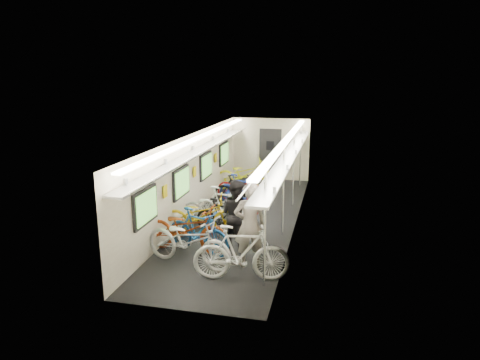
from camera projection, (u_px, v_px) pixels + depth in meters
The scene contains 16 objects.
train_car_shell at pixel (236, 157), 12.58m from camera, with size 10.00×10.00×10.00m.
bicycle_0 at pixel (188, 241), 9.14m from camera, with size 0.74×2.12×1.12m, color silver.
bicycle_1 at pixel (198, 231), 9.81m from camera, with size 0.49×1.74×1.05m, color #174A8B.
bicycle_2 at pixel (187, 229), 9.86m from camera, with size 0.73×2.11×1.11m, color maroon.
bicycle_3 at pixel (222, 217), 10.89m from camera, with size 0.45×1.60×0.96m, color black.
bicycle_4 at pixel (201, 215), 10.94m from camera, with size 0.69×1.98×1.04m, color gold.
bicycle_5 at pixel (225, 207), 11.52m from camera, with size 0.52×1.83×1.10m, color silver.
bicycle_6 at pixel (213, 207), 11.77m from camera, with size 0.61×1.76×0.93m, color #B0B1B4.
bicycle_7 at pixel (241, 191), 13.29m from camera, with size 0.48×1.69×1.02m, color #1A339F.
bicycle_8 at pixel (243, 188), 13.76m from camera, with size 0.64×1.84×0.96m, color maroon.
bicycle_9 at pixel (238, 189), 13.71m from camera, with size 0.44×1.55×0.93m, color black.
bicycle_10 at pixel (244, 174), 15.33m from camera, with size 0.73×2.10×1.10m, color yellow.
bicycle_11 at pixel (241, 253), 8.45m from camera, with size 0.54×1.93×1.16m, color white.
passenger_near at pixel (250, 225), 9.00m from camera, with size 0.68×0.44×1.86m, color gray.
passenger_mid at pixel (236, 214), 10.04m from camera, with size 0.81×0.63×1.66m, color black.
backpack at pixel (253, 204), 9.27m from camera, with size 0.26×0.14×0.38m, color #B31119.
Camera 1 is at (2.48, -11.33, 4.00)m, focal length 32.00 mm.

